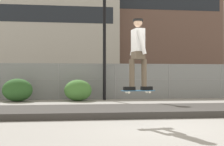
{
  "coord_description": "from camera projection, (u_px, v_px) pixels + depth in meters",
  "views": [
    {
      "loc": [
        -2.02,
        -6.41,
        1.11
      ],
      "look_at": [
        -0.5,
        6.11,
        1.31
      ],
      "focal_mm": 47.46,
      "sensor_mm": 36.0,
      "label": 1
    }
  ],
  "objects": [
    {
      "name": "skater",
      "position": [
        138.0,
        49.0,
        7.06
      ],
      "size": [
        0.73,
        0.61,
        1.72
      ],
      "color": "black",
      "rests_on": "skateboard"
    },
    {
      "name": "parked_car_mid",
      "position": [
        152.0,
        82.0,
        19.16
      ],
      "size": [
        4.55,
        2.26,
        1.66
      ],
      "color": "#566B4C",
      "rests_on": "ground_plane"
    },
    {
      "name": "street_lamp",
      "position": [
        104.0,
        14.0,
        14.89
      ],
      "size": [
        0.44,
        0.44,
        6.93
      ],
      "color": "black",
      "rests_on": "ground_plane"
    },
    {
      "name": "skateboard",
      "position": [
        138.0,
        91.0,
        7.04
      ],
      "size": [
        0.82,
        0.32,
        0.07
      ],
      "color": "#2D608C"
    },
    {
      "name": "library_building",
      "position": [
        40.0,
        34.0,
        49.93
      ],
      "size": [
        25.29,
        13.88,
        16.94
      ],
      "color": "#B2AFA8",
      "rests_on": "ground_plane"
    },
    {
      "name": "shrub_center",
      "position": [
        78.0,
        90.0,
        14.16
      ],
      "size": [
        1.31,
        1.07,
        1.02
      ],
      "color": "#477F38",
      "rests_on": "ground_plane"
    },
    {
      "name": "office_block",
      "position": [
        157.0,
        26.0,
        56.4
      ],
      "size": [
        19.53,
        14.62,
        22.04
      ],
      "color": "brown",
      "rests_on": "ground_plane"
    },
    {
      "name": "ground_plane",
      "position": [
        167.0,
        127.0,
        6.59
      ],
      "size": [
        120.0,
        120.0,
        0.0
      ],
      "primitive_type": "plane",
      "color": "gray"
    },
    {
      "name": "parked_car_near",
      "position": [
        71.0,
        82.0,
        18.73
      ],
      "size": [
        4.53,
        2.21,
        1.66
      ],
      "color": "#B7BABF",
      "rests_on": "ground_plane"
    },
    {
      "name": "shrub_left",
      "position": [
        17.0,
        90.0,
        13.8
      ],
      "size": [
        1.39,
        1.13,
        1.07
      ],
      "color": "#2D5B28",
      "rests_on": "ground_plane"
    },
    {
      "name": "gravel_berm",
      "position": [
        142.0,
        110.0,
        9.18
      ],
      "size": [
        16.42,
        2.53,
        0.19
      ],
      "primitive_type": "cube",
      "color": "#3D3A38",
      "rests_on": "ground_plane"
    },
    {
      "name": "chain_fence",
      "position": [
        115.0,
        81.0,
        15.46
      ],
      "size": [
        17.54,
        0.06,
        1.85
      ],
      "color": "gray",
      "rests_on": "ground_plane"
    }
  ]
}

